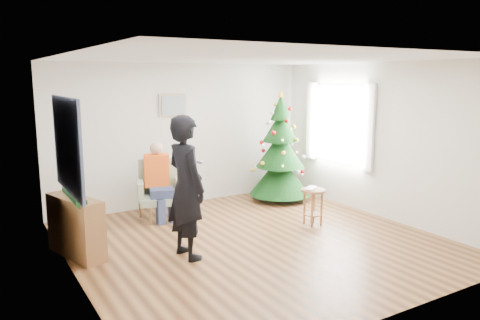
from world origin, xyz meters
TOP-DOWN VIEW (x-y plane):
  - floor at (0.00, 0.00)m, footprint 5.00×5.00m
  - ceiling at (0.00, 0.00)m, footprint 5.00×5.00m
  - wall_back at (0.00, 2.50)m, footprint 5.00×0.00m
  - wall_front at (0.00, -2.50)m, footprint 5.00×0.00m
  - wall_left at (-2.50, 0.00)m, footprint 0.00×5.00m
  - wall_right at (2.50, 0.00)m, footprint 0.00×5.00m
  - window_panel at (2.47, 1.00)m, footprint 0.04×1.30m
  - curtains at (2.44, 1.00)m, footprint 0.05×1.75m
  - christmas_tree at (1.68, 1.74)m, footprint 1.17×1.17m
  - stool at (1.22, 0.19)m, footprint 0.39×0.39m
  - laptop at (1.22, 0.19)m, footprint 0.38×0.35m
  - armchair at (-0.74, 1.81)m, footprint 0.86×0.83m
  - seated_person at (-0.76, 1.76)m, footprint 0.49×0.64m
  - standing_man at (-1.08, -0.01)m, footprint 0.52×0.73m
  - game_controller at (-0.88, -0.04)m, footprint 0.05×0.13m
  - console at (-2.33, 0.77)m, footprint 0.58×1.04m
  - garland at (-2.33, 0.77)m, footprint 0.14×0.90m
  - tapestry at (-2.46, 0.30)m, footprint 0.03×1.50m
  - framed_picture at (-0.20, 2.46)m, footprint 0.52×0.05m

SIDE VIEW (x-z plane):
  - floor at x=0.00m, z-range 0.00..0.00m
  - stool at x=1.22m, z-range 0.01..0.59m
  - armchair at x=-0.74m, z-range -0.13..0.85m
  - console at x=-2.33m, z-range 0.00..0.80m
  - laptop at x=1.22m, z-range 0.59..0.61m
  - seated_person at x=-0.76m, z-range 0.01..1.31m
  - garland at x=-2.33m, z-range 0.75..0.89m
  - standing_man at x=-1.08m, z-range 0.00..1.88m
  - christmas_tree at x=1.68m, z-range -0.10..2.00m
  - game_controller at x=-0.88m, z-range 1.24..1.27m
  - wall_back at x=0.00m, z-range -1.20..3.80m
  - wall_front at x=0.00m, z-range -1.20..3.80m
  - wall_left at x=-2.50m, z-range -1.20..3.80m
  - wall_right at x=2.50m, z-range -1.20..3.80m
  - window_panel at x=2.47m, z-range 0.80..2.20m
  - curtains at x=2.44m, z-range 0.75..2.25m
  - tapestry at x=-2.46m, z-range 0.98..2.12m
  - framed_picture at x=-0.20m, z-range 1.64..2.06m
  - ceiling at x=0.00m, z-range 2.60..2.60m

